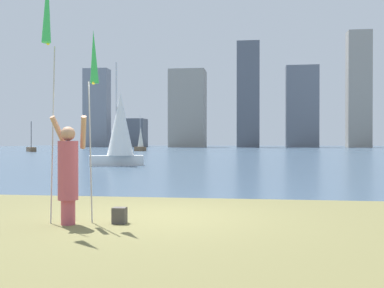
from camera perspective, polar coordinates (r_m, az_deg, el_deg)
The scene contains 14 objects.
ground at distance 59.74m, azimuth 6.14°, elevation -1.02°, with size 120.00×138.00×0.12m.
person at distance 8.35m, azimuth -15.04°, elevation -3.22°, with size 0.70×0.52×1.91m.
kite_flag_left at distance 8.72m, azimuth -17.44°, elevation 15.31°, with size 0.16×0.43×4.49m.
kite_flag_right at distance 8.62m, azimuth -12.04°, elevation 9.87°, with size 0.16×0.38×3.47m.
bag at distance 8.36m, azimuth -8.94°, elevation -8.71°, with size 0.24×0.20×0.28m.
sailboat_0 at distance 64.02m, azimuth -19.24°, elevation -0.59°, with size 2.52×3.02×3.95m.
sailboat_3 at distance 64.21m, azimuth -6.37°, elevation 0.42°, with size 1.81×1.61×4.96m.
sailboat_4 at distance 27.03m, azimuth -8.91°, elevation 1.88°, with size 3.14×1.98×5.98m.
skyline_tower_0 at distance 106.91m, azimuth -11.67°, elevation 4.38°, with size 5.60×3.26×17.63m.
skyline_tower_1 at distance 105.20m, azimuth -7.23°, elevation 1.38°, with size 5.56×4.77×6.34m.
skyline_tower_2 at distance 101.20m, azimuth -0.53°, elevation 4.38°, with size 7.74×6.10×16.80m.
skyline_tower_3 at distance 99.51m, azimuth 6.96°, elevation 6.03°, with size 4.74×4.67×22.31m.
skyline_tower_4 at distance 101.84m, azimuth 13.43°, elevation 4.52°, with size 6.86×3.29×17.43m.
skyline_tower_5 at distance 102.89m, azimuth 19.90°, elevation 6.37°, with size 4.77×3.47×24.24m.
Camera 1 is at (1.87, -8.74, 1.47)m, focal length 43.18 mm.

